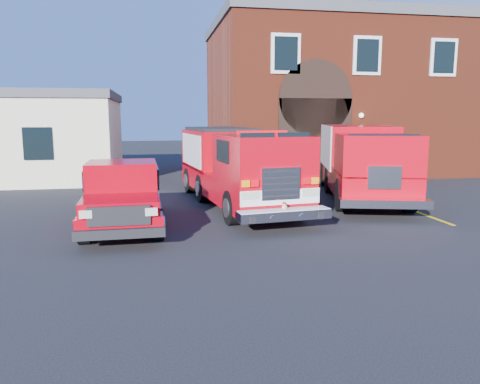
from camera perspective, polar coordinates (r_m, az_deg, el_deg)
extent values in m
plane|color=black|center=(13.02, -0.96, -4.82)|extent=(100.00, 100.00, 0.00)
cube|color=#E8B70C|center=(16.27, 21.66, -2.62)|extent=(0.12, 3.00, 0.01)
cube|color=#E8B70C|center=(18.82, 16.85, -0.83)|extent=(0.12, 3.00, 0.01)
cube|color=#E8B70C|center=(21.50, 13.21, 0.54)|extent=(0.12, 3.00, 0.01)
cube|color=maroon|center=(28.70, 12.51, 10.69)|extent=(15.00, 10.00, 8.00)
cube|color=#444649|center=(29.12, 12.82, 18.97)|extent=(15.20, 10.20, 0.50)
cube|color=black|center=(22.77, 9.08, 6.19)|extent=(3.60, 0.12, 4.00)
cylinder|color=black|center=(22.75, 9.21, 11.22)|extent=(3.60, 0.12, 3.60)
cube|color=black|center=(22.44, 5.61, 16.45)|extent=(1.40, 0.10, 1.80)
cube|color=black|center=(23.83, 15.26, 15.75)|extent=(1.40, 0.10, 1.80)
cube|color=black|center=(25.78, 23.58, 14.80)|extent=(1.40, 0.10, 1.80)
cube|color=#EBE5C4|center=(26.41, -25.74, 5.80)|extent=(10.00, 8.00, 4.00)
cube|color=#444649|center=(26.41, -26.08, 10.45)|extent=(10.20, 8.20, 0.40)
cube|color=black|center=(22.02, -23.44, 5.45)|extent=(1.20, 0.10, 1.40)
cylinder|color=black|center=(13.69, -0.98, -1.93)|extent=(0.45, 1.05, 1.02)
cylinder|color=black|center=(14.39, 6.86, -1.45)|extent=(0.45, 1.05, 1.02)
cube|color=#B90412|center=(16.74, -0.51, 1.09)|extent=(3.33, 8.59, 0.84)
cube|color=#B90412|center=(18.67, -2.43, 5.22)|extent=(2.81, 4.34, 1.49)
cube|color=#B90412|center=(14.07, 2.69, 4.10)|extent=(2.67, 3.24, 1.39)
cube|color=black|center=(12.96, 4.48, 5.29)|extent=(2.04, 0.32, 0.87)
cube|color=red|center=(14.02, 2.72, 7.24)|extent=(1.52, 0.50, 0.13)
cube|color=white|center=(12.80, 4.98, -0.63)|extent=(2.31, 0.34, 0.41)
cube|color=silver|center=(12.73, 5.02, 1.01)|extent=(1.11, 0.19, 0.87)
cube|color=silver|center=(12.64, 5.40, -2.78)|extent=(2.65, 0.83, 0.26)
cube|color=#B7B7BF|center=(18.40, -5.97, 5.12)|extent=(0.45, 3.33, 1.21)
cube|color=#B7B7BF|center=(19.01, 0.99, 5.30)|extent=(0.45, 3.33, 1.21)
sphere|color=#E5BA8E|center=(12.60, 5.41, -1.88)|extent=(0.14, 0.14, 0.12)
sphere|color=#E5BA8E|center=(12.58, 5.43, -1.48)|extent=(0.11, 0.11, 0.10)
sphere|color=#E5BA8E|center=(12.57, 5.25, -1.33)|extent=(0.04, 0.04, 0.04)
sphere|color=#E5BA8E|center=(12.60, 5.57, -1.31)|extent=(0.04, 0.04, 0.04)
ellipsoid|color=red|center=(12.58, 5.42, -1.34)|extent=(0.12, 0.12, 0.06)
cylinder|color=red|center=(12.58, 5.44, -1.41)|extent=(0.13, 0.13, 0.01)
cylinder|color=black|center=(12.30, -18.47, -4.18)|extent=(0.31, 0.83, 0.82)
cylinder|color=black|center=(12.21, -10.01, -3.92)|extent=(0.31, 0.83, 0.82)
cube|color=#9E000D|center=(14.05, -13.99, -1.70)|extent=(2.20, 5.70, 0.46)
cube|color=#9E000D|center=(12.01, -14.38, -1.55)|extent=(1.93, 1.59, 0.36)
cube|color=#9E000D|center=(13.62, -14.16, 1.46)|extent=(1.94, 1.90, 1.03)
cube|color=#9E000D|center=(15.60, -13.84, 0.91)|extent=(1.95, 2.21, 0.56)
cube|color=black|center=(11.23, -14.46, -4.97)|extent=(2.10, 0.20, 0.23)
cylinder|color=black|center=(16.02, 12.28, -0.35)|extent=(0.63, 1.16, 1.11)
cylinder|color=black|center=(16.46, 19.97, -0.44)|extent=(0.63, 1.16, 1.11)
cube|color=#B90412|center=(18.91, 14.57, 1.93)|extent=(4.57, 8.45, 0.91)
cube|color=#B90412|center=(20.29, 14.00, 5.73)|extent=(3.77, 5.53, 1.51)
cube|color=#B90412|center=(16.04, 16.39, 4.41)|extent=(3.07, 3.00, 1.31)
cube|color=#B7B7BF|center=(20.14, 10.40, 5.54)|extent=(1.16, 4.10, 1.72)
cube|color=#B7B7BF|center=(20.54, 17.51, 5.33)|extent=(1.16, 4.10, 1.72)
cube|color=silver|center=(14.79, 17.26, -1.34)|extent=(2.75, 1.16, 0.25)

